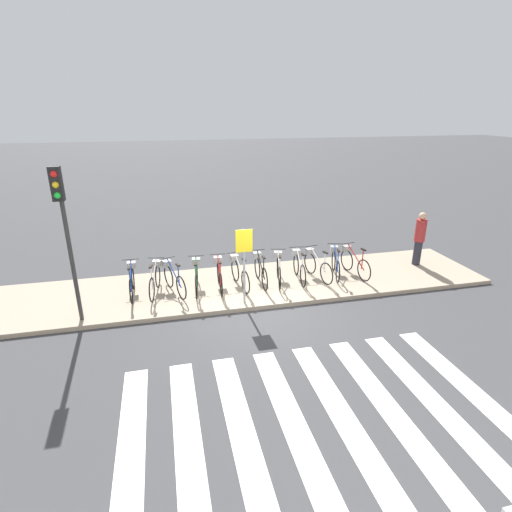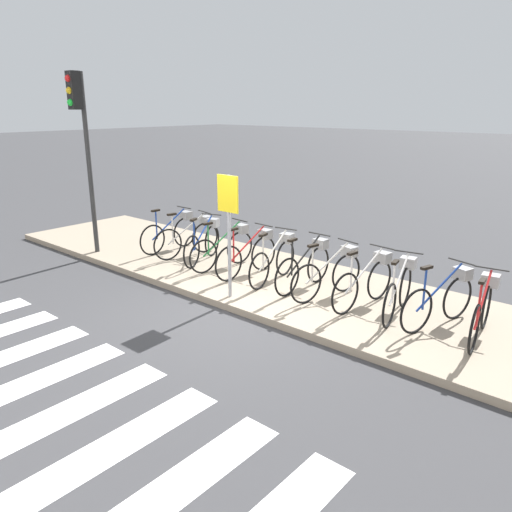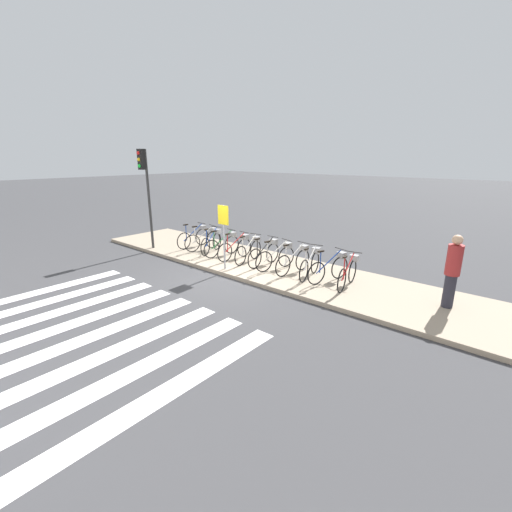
{
  "view_description": "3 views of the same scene",
  "coord_description": "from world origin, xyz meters",
  "px_view_note": "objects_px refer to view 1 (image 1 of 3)",
  "views": [
    {
      "loc": [
        -2.33,
        -9.25,
        5.12
      ],
      "look_at": [
        0.14,
        1.16,
        1.12
      ],
      "focal_mm": 28.0,
      "sensor_mm": 36.0,
      "label": 1
    },
    {
      "loc": [
        5.17,
        -5.49,
        3.27
      ],
      "look_at": [
        -0.15,
        0.71,
        0.8
      ],
      "focal_mm": 35.0,
      "sensor_mm": 36.0,
      "label": 2
    },
    {
      "loc": [
        7.27,
        -7.15,
        3.65
      ],
      "look_at": [
        0.78,
        0.49,
        0.74
      ],
      "focal_mm": 24.0,
      "sensor_mm": 36.0,
      "label": 3
    }
  ],
  "objects_px": {
    "parked_bicycle_1": "(155,278)",
    "parked_bicycle_4": "(219,274)",
    "parked_bicycle_11": "(354,261)",
    "pedestrian": "(420,237)",
    "parked_bicycle_2": "(173,278)",
    "parked_bicycle_5": "(239,272)",
    "traffic_light": "(63,215)",
    "sign_post": "(244,254)",
    "parked_bicycle_10": "(335,262)",
    "parked_bicycle_9": "(317,264)",
    "parked_bicycle_0": "(132,280)",
    "parked_bicycle_6": "(260,269)",
    "parked_bicycle_8": "(299,266)",
    "parked_bicycle_7": "(279,268)",
    "parked_bicycle_3": "(196,276)"
  },
  "relations": [
    {
      "from": "parked_bicycle_2",
      "to": "parked_bicycle_6",
      "type": "relative_size",
      "value": 0.95
    },
    {
      "from": "parked_bicycle_1",
      "to": "parked_bicycle_6",
      "type": "height_order",
      "value": "same"
    },
    {
      "from": "parked_bicycle_7",
      "to": "traffic_light",
      "type": "height_order",
      "value": "traffic_light"
    },
    {
      "from": "parked_bicycle_2",
      "to": "parked_bicycle_8",
      "type": "height_order",
      "value": "same"
    },
    {
      "from": "parked_bicycle_4",
      "to": "pedestrian",
      "type": "xyz_separation_m",
      "value": [
        6.76,
        0.34,
        0.52
      ]
    },
    {
      "from": "parked_bicycle_11",
      "to": "pedestrian",
      "type": "relative_size",
      "value": 0.89
    },
    {
      "from": "parked_bicycle_11",
      "to": "sign_post",
      "type": "distance_m",
      "value": 4.06
    },
    {
      "from": "parked_bicycle_6",
      "to": "parked_bicycle_10",
      "type": "height_order",
      "value": "same"
    },
    {
      "from": "parked_bicycle_0",
      "to": "parked_bicycle_3",
      "type": "relative_size",
      "value": 1.0
    },
    {
      "from": "parked_bicycle_3",
      "to": "sign_post",
      "type": "distance_m",
      "value": 1.91
    },
    {
      "from": "parked_bicycle_3",
      "to": "sign_post",
      "type": "relative_size",
      "value": 0.78
    },
    {
      "from": "parked_bicycle_7",
      "to": "pedestrian",
      "type": "bearing_deg",
      "value": 3.6
    },
    {
      "from": "parked_bicycle_0",
      "to": "pedestrian",
      "type": "relative_size",
      "value": 0.9
    },
    {
      "from": "parked_bicycle_2",
      "to": "parked_bicycle_10",
      "type": "relative_size",
      "value": 0.98
    },
    {
      "from": "parked_bicycle_11",
      "to": "pedestrian",
      "type": "bearing_deg",
      "value": 6.76
    },
    {
      "from": "parked_bicycle_4",
      "to": "parked_bicycle_7",
      "type": "relative_size",
      "value": 1.02
    },
    {
      "from": "parked_bicycle_0",
      "to": "sign_post",
      "type": "height_order",
      "value": "sign_post"
    },
    {
      "from": "traffic_light",
      "to": "parked_bicycle_10",
      "type": "bearing_deg",
      "value": 9.83
    },
    {
      "from": "parked_bicycle_2",
      "to": "parked_bicycle_10",
      "type": "height_order",
      "value": "same"
    },
    {
      "from": "parked_bicycle_9",
      "to": "parked_bicycle_6",
      "type": "bearing_deg",
      "value": 178.81
    },
    {
      "from": "parked_bicycle_3",
      "to": "parked_bicycle_7",
      "type": "height_order",
      "value": "same"
    },
    {
      "from": "parked_bicycle_6",
      "to": "traffic_light",
      "type": "bearing_deg",
      "value": -165.54
    },
    {
      "from": "parked_bicycle_11",
      "to": "sign_post",
      "type": "xyz_separation_m",
      "value": [
        -3.77,
        -1.16,
        0.98
      ]
    },
    {
      "from": "parked_bicycle_2",
      "to": "parked_bicycle_5",
      "type": "height_order",
      "value": "same"
    },
    {
      "from": "parked_bicycle_5",
      "to": "parked_bicycle_8",
      "type": "relative_size",
      "value": 1.0
    },
    {
      "from": "parked_bicycle_5",
      "to": "parked_bicycle_10",
      "type": "height_order",
      "value": "same"
    },
    {
      "from": "traffic_light",
      "to": "parked_bicycle_4",
      "type": "bearing_deg",
      "value": 17.71
    },
    {
      "from": "traffic_light",
      "to": "parked_bicycle_5",
      "type": "bearing_deg",
      "value": 15.79
    },
    {
      "from": "parked_bicycle_6",
      "to": "parked_bicycle_10",
      "type": "xyz_separation_m",
      "value": [
        2.44,
        0.01,
        0.0
      ]
    },
    {
      "from": "sign_post",
      "to": "pedestrian",
      "type": "bearing_deg",
      "value": 13.12
    },
    {
      "from": "parked_bicycle_9",
      "to": "sign_post",
      "type": "xyz_separation_m",
      "value": [
        -2.53,
        -1.18,
        0.98
      ]
    },
    {
      "from": "parked_bicycle_2",
      "to": "parked_bicycle_9",
      "type": "height_order",
      "value": "same"
    },
    {
      "from": "parked_bicycle_4",
      "to": "pedestrian",
      "type": "height_order",
      "value": "pedestrian"
    },
    {
      "from": "parked_bicycle_1",
      "to": "parked_bicycle_6",
      "type": "distance_m",
      "value": 3.07
    },
    {
      "from": "parked_bicycle_2",
      "to": "parked_bicycle_8",
      "type": "xyz_separation_m",
      "value": [
        3.79,
        0.02,
        0.0
      ]
    },
    {
      "from": "parked_bicycle_8",
      "to": "pedestrian",
      "type": "bearing_deg",
      "value": 3.62
    },
    {
      "from": "parked_bicycle_9",
      "to": "sign_post",
      "type": "distance_m",
      "value": 2.96
    },
    {
      "from": "sign_post",
      "to": "parked_bicycle_5",
      "type": "bearing_deg",
      "value": 86.12
    },
    {
      "from": "parked_bicycle_6",
      "to": "sign_post",
      "type": "relative_size",
      "value": 0.78
    },
    {
      "from": "parked_bicycle_1",
      "to": "parked_bicycle_4",
      "type": "xyz_separation_m",
      "value": [
        1.82,
        -0.11,
        0.0
      ]
    },
    {
      "from": "parked_bicycle_0",
      "to": "parked_bicycle_10",
      "type": "height_order",
      "value": "same"
    },
    {
      "from": "parked_bicycle_8",
      "to": "pedestrian",
      "type": "distance_m",
      "value": 4.33
    },
    {
      "from": "pedestrian",
      "to": "traffic_light",
      "type": "xyz_separation_m",
      "value": [
        -10.41,
        -1.5,
        1.78
      ]
    },
    {
      "from": "parked_bicycle_1",
      "to": "parked_bicycle_7",
      "type": "distance_m",
      "value": 3.63
    },
    {
      "from": "parked_bicycle_5",
      "to": "sign_post",
      "type": "height_order",
      "value": "sign_post"
    },
    {
      "from": "parked_bicycle_11",
      "to": "parked_bicycle_1",
      "type": "bearing_deg",
      "value": 179.35
    },
    {
      "from": "parked_bicycle_4",
      "to": "parked_bicycle_7",
      "type": "bearing_deg",
      "value": 0.78
    },
    {
      "from": "parked_bicycle_2",
      "to": "pedestrian",
      "type": "relative_size",
      "value": 0.85
    },
    {
      "from": "parked_bicycle_9",
      "to": "parked_bicycle_11",
      "type": "bearing_deg",
      "value": -0.88
    },
    {
      "from": "parked_bicycle_10",
      "to": "sign_post",
      "type": "distance_m",
      "value": 3.54
    }
  ]
}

